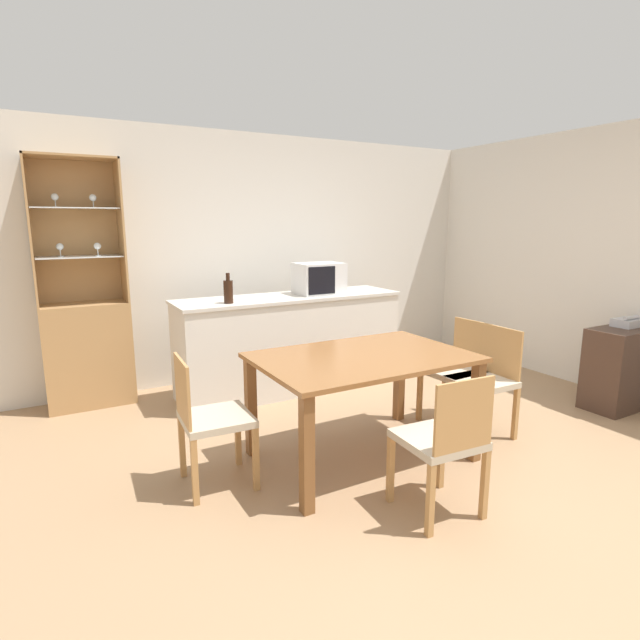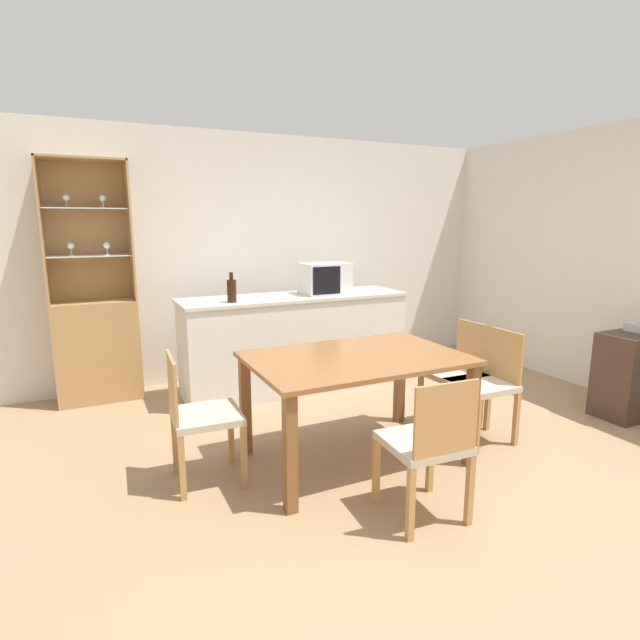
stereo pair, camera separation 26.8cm
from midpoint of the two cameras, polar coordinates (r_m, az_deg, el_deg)
The scene contains 13 objects.
ground_plane at distance 3.64m, azimuth 13.40°, elevation -16.19°, with size 18.00×18.00×0.00m, color #A37F5B.
wall_back at distance 5.53m, azimuth -3.39°, elevation 7.27°, with size 6.80×0.06×2.55m.
wall_right at distance 5.44m, azimuth 33.73°, elevation 5.34°, with size 0.06×4.60×2.55m.
kitchen_counter at distance 4.95m, azimuth -1.31°, elevation -2.59°, with size 2.23×0.62×0.94m.
display_cabinet at distance 5.01m, azimuth -22.80°, elevation -1.35°, with size 0.73×0.37×2.19m.
dining_table at distance 3.46m, azimuth 6.34°, elevation -5.82°, with size 1.45×0.97×0.75m.
dining_chair_head_near at distance 2.93m, azimuth 14.81°, elevation -13.62°, with size 0.44×0.44×0.85m.
dining_chair_side_right_far at distance 4.25m, azimuth 17.34°, elevation -5.84°, with size 0.44×0.44×0.85m.
dining_chair_side_right_near at distance 4.05m, azimuth 20.18°, elevation -6.86°, with size 0.42×0.42×0.85m.
dining_chair_side_left_far at distance 3.27m, azimuth -11.25°, elevation -10.71°, with size 0.44×0.44×0.85m.
microwave at distance 4.97m, azimuth 2.11°, elevation 4.77°, with size 0.46×0.34×0.31m.
wine_bottle at distance 4.48m, azimuth -8.38°, elevation 3.38°, with size 0.08×0.08×0.27m.
side_cabinet at distance 5.14m, azimuth 33.49°, elevation -5.21°, with size 0.63×0.36×0.73m.
Camera 2 is at (-1.96, -2.54, 1.66)m, focal length 28.00 mm.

